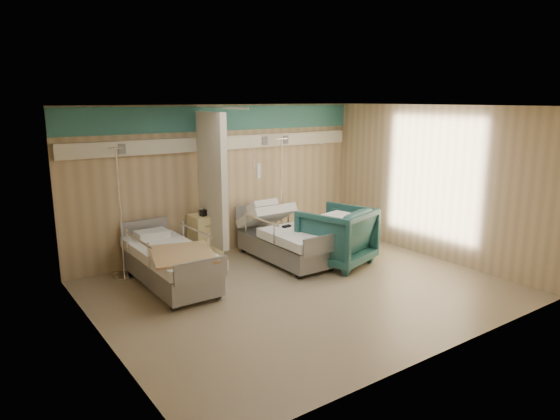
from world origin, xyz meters
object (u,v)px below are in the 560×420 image
(bedside_cabinet, at_px, (205,237))
(visitor_armchair, at_px, (337,236))
(bed_right, at_px, (285,244))
(bed_left, at_px, (171,267))
(iv_stand_left, at_px, (123,252))
(iv_stand_right, at_px, (281,223))

(bedside_cabinet, relative_size, visitor_armchair, 0.75)
(bed_right, distance_m, bed_left, 2.20)
(bedside_cabinet, distance_m, visitor_armchair, 2.39)
(bed_left, bearing_deg, bed_right, 0.00)
(visitor_armchair, xyz_separation_m, iv_stand_left, (-3.33, 1.51, -0.08))
(iv_stand_right, bearing_deg, bed_left, -161.15)
(bed_right, bearing_deg, bed_left, 180.00)
(bed_left, bearing_deg, visitor_armchair, -13.30)
(bed_right, relative_size, iv_stand_right, 1.00)
(bed_left, height_order, visitor_armchair, visitor_armchair)
(bed_left, relative_size, bedside_cabinet, 2.54)
(iv_stand_left, bearing_deg, bed_right, -17.32)
(visitor_armchair, bearing_deg, bed_right, -63.28)
(bedside_cabinet, bearing_deg, iv_stand_left, -177.60)
(bed_left, distance_m, bedside_cabinet, 1.39)
(bed_left, xyz_separation_m, iv_stand_left, (-0.48, 0.84, 0.13))
(iv_stand_left, bearing_deg, visitor_armchair, -24.39)
(bed_left, xyz_separation_m, iv_stand_right, (2.80, 0.96, 0.13))
(iv_stand_right, height_order, iv_stand_left, iv_stand_left)
(visitor_armchair, bearing_deg, bedside_cabinet, -58.41)
(bedside_cabinet, xyz_separation_m, iv_stand_left, (-1.53, -0.06, 0.02))
(bed_left, distance_m, visitor_armchair, 2.94)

